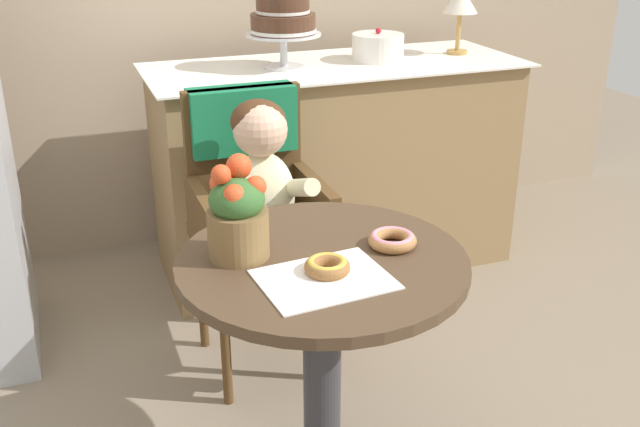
{
  "coord_description": "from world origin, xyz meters",
  "views": [
    {
      "loc": [
        -0.57,
        -1.51,
        1.53
      ],
      "look_at": [
        0.05,
        0.15,
        0.77
      ],
      "focal_mm": 41.45,
      "sensor_mm": 36.0,
      "label": 1
    }
  ],
  "objects_px": {
    "wicker_chair": "(252,185)",
    "donut_mid": "(392,239)",
    "donut_front": "(327,266)",
    "table_lamp": "(460,3)",
    "tiered_cake_stand": "(283,21)",
    "cafe_table": "(322,332)",
    "flower_vase": "(237,213)",
    "seated_child": "(265,191)",
    "round_layer_cake": "(378,47)"
  },
  "relations": [
    {
      "from": "wicker_chair",
      "to": "donut_front",
      "type": "distance_m",
      "value": 0.82
    },
    {
      "from": "round_layer_cake",
      "to": "table_lamp",
      "type": "relative_size",
      "value": 0.76
    },
    {
      "from": "wicker_chair",
      "to": "donut_mid",
      "type": "relative_size",
      "value": 7.75
    },
    {
      "from": "cafe_table",
      "to": "wicker_chair",
      "type": "relative_size",
      "value": 0.75
    },
    {
      "from": "cafe_table",
      "to": "donut_front",
      "type": "distance_m",
      "value": 0.24
    },
    {
      "from": "round_layer_cake",
      "to": "table_lamp",
      "type": "distance_m",
      "value": 0.42
    },
    {
      "from": "table_lamp",
      "to": "flower_vase",
      "type": "bearing_deg",
      "value": -136.74
    },
    {
      "from": "wicker_chair",
      "to": "round_layer_cake",
      "type": "height_order",
      "value": "round_layer_cake"
    },
    {
      "from": "donut_front",
      "to": "tiered_cake_stand",
      "type": "relative_size",
      "value": 0.36
    },
    {
      "from": "cafe_table",
      "to": "wicker_chair",
      "type": "xyz_separation_m",
      "value": [
        0.02,
        0.74,
        0.13
      ]
    },
    {
      "from": "seated_child",
      "to": "flower_vase",
      "type": "xyz_separation_m",
      "value": [
        -0.21,
        -0.5,
        0.16
      ]
    },
    {
      "from": "donut_mid",
      "to": "flower_vase",
      "type": "bearing_deg",
      "value": 168.09
    },
    {
      "from": "cafe_table",
      "to": "tiered_cake_stand",
      "type": "xyz_separation_m",
      "value": [
        0.32,
        1.3,
        0.58
      ]
    },
    {
      "from": "donut_front",
      "to": "tiered_cake_stand",
      "type": "xyz_separation_m",
      "value": [
        0.34,
        1.38,
        0.35
      ]
    },
    {
      "from": "wicker_chair",
      "to": "seated_child",
      "type": "relative_size",
      "value": 1.31
    },
    {
      "from": "donut_front",
      "to": "round_layer_cake",
      "type": "relative_size",
      "value": 0.5
    },
    {
      "from": "wicker_chair",
      "to": "donut_front",
      "type": "height_order",
      "value": "wicker_chair"
    },
    {
      "from": "wicker_chair",
      "to": "cafe_table",
      "type": "bearing_deg",
      "value": -96.64
    },
    {
      "from": "donut_front",
      "to": "tiered_cake_stand",
      "type": "distance_m",
      "value": 1.46
    },
    {
      "from": "donut_mid",
      "to": "tiered_cake_stand",
      "type": "relative_size",
      "value": 0.41
    },
    {
      "from": "cafe_table",
      "to": "wicker_chair",
      "type": "distance_m",
      "value": 0.75
    },
    {
      "from": "cafe_table",
      "to": "donut_front",
      "type": "xyz_separation_m",
      "value": [
        -0.02,
        -0.08,
        0.23
      ]
    },
    {
      "from": "wicker_chair",
      "to": "donut_mid",
      "type": "height_order",
      "value": "wicker_chair"
    },
    {
      "from": "seated_child",
      "to": "round_layer_cake",
      "type": "xyz_separation_m",
      "value": [
        0.72,
        0.73,
        0.28
      ]
    },
    {
      "from": "cafe_table",
      "to": "tiered_cake_stand",
      "type": "height_order",
      "value": "tiered_cake_stand"
    },
    {
      "from": "donut_mid",
      "to": "flower_vase",
      "type": "xyz_separation_m",
      "value": [
        -0.38,
        0.08,
        0.1
      ]
    },
    {
      "from": "donut_front",
      "to": "donut_mid",
      "type": "distance_m",
      "value": 0.22
    },
    {
      "from": "seated_child",
      "to": "tiered_cake_stand",
      "type": "bearing_deg",
      "value": 67.32
    },
    {
      "from": "wicker_chair",
      "to": "donut_front",
      "type": "xyz_separation_m",
      "value": [
        -0.04,
        -0.82,
        0.1
      ]
    },
    {
      "from": "seated_child",
      "to": "donut_front",
      "type": "bearing_deg",
      "value": -93.65
    },
    {
      "from": "seated_child",
      "to": "donut_mid",
      "type": "xyz_separation_m",
      "value": [
        0.16,
        -0.58,
        0.06
      ]
    },
    {
      "from": "wicker_chair",
      "to": "flower_vase",
      "type": "xyz_separation_m",
      "value": [
        -0.21,
        -0.65,
        0.19
      ]
    },
    {
      "from": "donut_mid",
      "to": "seated_child",
      "type": "bearing_deg",
      "value": 105.84
    },
    {
      "from": "tiered_cake_stand",
      "to": "table_lamp",
      "type": "relative_size",
      "value": 1.05
    },
    {
      "from": "flower_vase",
      "to": "donut_mid",
      "type": "bearing_deg",
      "value": -11.91
    },
    {
      "from": "seated_child",
      "to": "table_lamp",
      "type": "height_order",
      "value": "table_lamp"
    },
    {
      "from": "flower_vase",
      "to": "tiered_cake_stand",
      "type": "relative_size",
      "value": 0.83
    },
    {
      "from": "cafe_table",
      "to": "tiered_cake_stand",
      "type": "distance_m",
      "value": 1.46
    },
    {
      "from": "cafe_table",
      "to": "flower_vase",
      "type": "bearing_deg",
      "value": 156.03
    },
    {
      "from": "round_layer_cake",
      "to": "table_lamp",
      "type": "height_order",
      "value": "table_lamp"
    },
    {
      "from": "cafe_table",
      "to": "donut_mid",
      "type": "relative_size",
      "value": 5.85
    },
    {
      "from": "wicker_chair",
      "to": "tiered_cake_stand",
      "type": "xyz_separation_m",
      "value": [
        0.3,
        0.56,
        0.45
      ]
    },
    {
      "from": "cafe_table",
      "to": "table_lamp",
      "type": "xyz_separation_m",
      "value": [
        1.12,
        1.32,
        0.61
      ]
    },
    {
      "from": "donut_mid",
      "to": "round_layer_cake",
      "type": "relative_size",
      "value": 0.57
    },
    {
      "from": "table_lamp",
      "to": "round_layer_cake",
      "type": "bearing_deg",
      "value": -178.86
    },
    {
      "from": "round_layer_cake",
      "to": "cafe_table",
      "type": "bearing_deg",
      "value": -119.47
    },
    {
      "from": "donut_mid",
      "to": "table_lamp",
      "type": "distance_m",
      "value": 1.66
    },
    {
      "from": "table_lamp",
      "to": "tiered_cake_stand",
      "type": "bearing_deg",
      "value": -178.77
    },
    {
      "from": "flower_vase",
      "to": "seated_child",
      "type": "bearing_deg",
      "value": 67.03
    },
    {
      "from": "cafe_table",
      "to": "donut_mid",
      "type": "bearing_deg",
      "value": 1.18
    }
  ]
}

